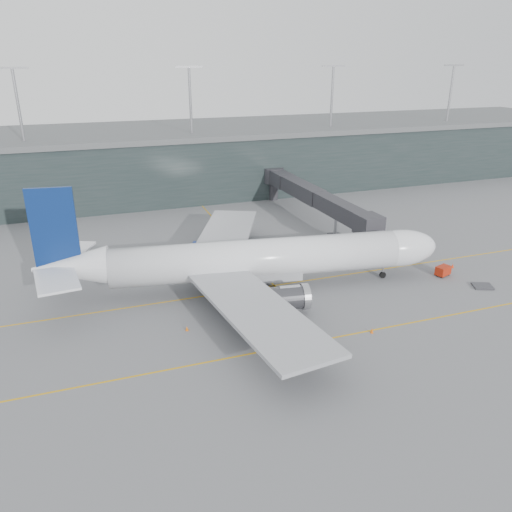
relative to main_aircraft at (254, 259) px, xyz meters
name	(u,v)px	position (x,y,z in m)	size (l,w,h in m)	color
ground	(233,280)	(-1.94, 3.95, -4.52)	(320.00, 320.00, 0.00)	slate
taxiline_a	(242,290)	(-1.94, -0.05, -4.51)	(160.00, 0.25, 0.02)	#C99312
taxiline_b	(284,347)	(-1.94, -16.05, -4.51)	(160.00, 0.25, 0.02)	#C99312
taxiline_lead_main	(228,234)	(3.06, 23.95, -4.51)	(0.25, 60.00, 0.02)	#C99312
terminal	(165,160)	(-1.94, 61.95, 3.09)	(240.00, 36.00, 29.00)	#1E2929
main_aircraft	(254,259)	(0.00, 0.00, 0.00)	(57.44, 53.47, 16.12)	white
jet_bridge	(301,189)	(20.89, 30.75, 1.07)	(5.63, 49.07, 7.47)	#2B2A2F
gse_cart	(443,270)	(28.70, -5.24, -3.67)	(2.58, 2.06, 1.53)	#A4200B
baggage_dolly	(482,286)	(31.50, -10.57, -4.36)	(2.68, 2.14, 0.27)	#343438
uld_a	(187,253)	(-6.78, 14.18, -3.47)	(2.70, 2.44, 2.01)	#333337
uld_b	(198,248)	(-4.48, 16.55, -3.57)	(2.47, 2.28, 1.81)	#333337
uld_c	(218,247)	(-1.19, 15.57, -3.56)	(2.08, 1.69, 1.84)	#333337
cone_nose	(453,266)	(32.25, -3.21, -4.18)	(0.44, 0.44, 0.69)	red
cone_wing_stbd	(372,331)	(9.35, -16.57, -4.20)	(0.41, 0.41, 0.66)	#DB560C
cone_wing_port	(265,248)	(6.73, 13.90, -4.16)	(0.46, 0.46, 0.73)	#EE460D
cone_tail	(187,328)	(-11.70, -8.60, -4.22)	(0.39, 0.39, 0.61)	#D25B0B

